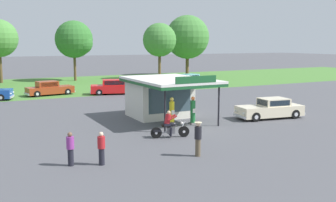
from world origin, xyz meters
TOP-DOWN VIEW (x-y plane):
  - ground_plane at (0.00, 0.00)m, footprint 300.00×300.00m
  - grass_verge_strip at (0.00, 30.00)m, footprint 120.00×24.00m
  - service_station_kiosk at (-0.33, 4.49)m, footprint 4.84×7.21m
  - gas_pump_nearside at (-1.13, 1.39)m, footprint 0.44×0.44m
  - gas_pump_offside at (0.47, 1.39)m, footprint 0.44×0.44m
  - motorcycle_with_rider at (-2.68, -1.28)m, footprint 2.21×0.87m
  - featured_classic_sedan at (6.54, 0.58)m, footprint 5.19×2.44m
  - parked_car_second_row_spare at (1.05, 18.40)m, footprint 5.84×3.34m
  - parked_car_back_row_far_right at (-5.46, 20.80)m, footprint 5.10×2.44m
  - parked_car_back_row_centre at (11.63, 21.28)m, footprint 5.54×2.91m
  - bystander_leaning_by_kiosk at (-8.94, -3.82)m, footprint 0.34×0.34m
  - bystander_strolling_foreground at (-7.69, -4.34)m, footprint 0.34×0.34m
  - bystander_admiring_sedan at (-3.15, -5.16)m, footprint 0.37×0.37m
  - bystander_standing_back_lot at (7.04, 16.26)m, footprint 0.34×0.34m
  - tree_oak_centre at (0.94, 35.15)m, footprint 5.36×5.36m
  - tree_oak_distant_spare at (20.11, 35.81)m, footprint 7.28×7.28m
  - tree_oak_right at (13.05, 32.15)m, footprint 5.05×5.05m

SIDE VIEW (x-z plane):
  - ground_plane at x=0.00m, z-range 0.00..0.00m
  - grass_verge_strip at x=0.00m, z-range 0.00..0.01m
  - motorcycle_with_rider at x=-2.68m, z-range -0.14..1.44m
  - featured_classic_sedan at x=6.54m, z-range -0.06..1.39m
  - parked_car_back_row_far_right at x=-5.46m, z-range -0.06..1.42m
  - parked_car_back_row_centre at x=11.63m, z-range -0.08..1.47m
  - parked_car_second_row_spare at x=1.05m, z-range -0.06..1.51m
  - bystander_strolling_foreground at x=-7.69m, z-range 0.03..1.54m
  - bystander_leaning_by_kiosk at x=-8.94m, z-range 0.03..1.56m
  - bystander_standing_back_lot at x=7.04m, z-range 0.04..1.62m
  - gas_pump_offside at x=0.47m, z-range -0.08..1.79m
  - gas_pump_nearside at x=-1.13m, z-range -0.08..1.83m
  - bystander_admiring_sedan at x=-3.15m, z-range 0.06..1.76m
  - service_station_kiosk at x=-0.33m, z-range 0.02..3.42m
  - tree_oak_right at x=13.05m, z-range 1.54..9.99m
  - tree_oak_centre at x=0.94m, z-range 1.54..10.19m
  - tree_oak_distant_spare at x=20.11m, z-range 1.27..11.36m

